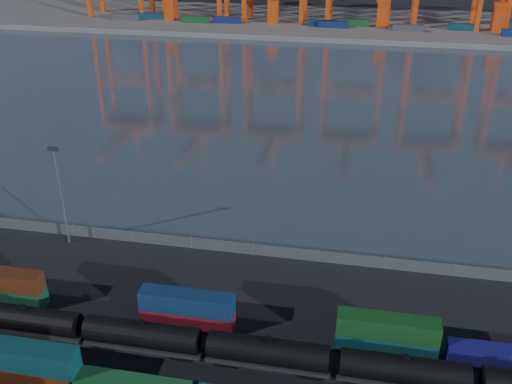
# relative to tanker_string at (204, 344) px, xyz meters

# --- Properties ---
(harbor_water) EXTENTS (700.00, 700.00, 0.00)m
(harbor_water) POSITION_rel_tanker_string_xyz_m (1.52, 100.23, -2.27)
(harbor_water) COLOR #323E49
(harbor_water) RESTS_ON ground
(far_quay) EXTENTS (700.00, 70.00, 2.00)m
(far_quay) POSITION_rel_tanker_string_xyz_m (1.52, 205.23, -1.28)
(far_quay) COLOR #514F4C
(far_quay) RESTS_ON ground
(container_row_north) EXTENTS (128.34, 2.48, 5.28)m
(container_row_north) POSITION_rel_tanker_string_xyz_m (1.70, 5.27, -0.24)
(container_row_north) COLOR navy
(container_row_north) RESTS_ON ground
(tanker_string) EXTENTS (92.31, 3.18, 4.55)m
(tanker_string) POSITION_rel_tanker_string_xyz_m (0.00, 0.00, 0.00)
(tanker_string) COLOR black
(tanker_string) RESTS_ON ground
(waterfront_fence) EXTENTS (160.12, 0.12, 2.20)m
(waterfront_fence) POSITION_rel_tanker_string_xyz_m (1.52, 23.23, -1.28)
(waterfront_fence) COLOR #595B5E
(waterfront_fence) RESTS_ON ground
(yard_light_mast) EXTENTS (1.60, 0.40, 16.60)m
(yard_light_mast) POSITION_rel_tanker_string_xyz_m (-28.48, 21.23, 7.01)
(yard_light_mast) COLOR slate
(yard_light_mast) RESTS_ON ground
(quay_containers) EXTENTS (172.58, 10.99, 2.60)m
(quay_containers) POSITION_rel_tanker_string_xyz_m (-9.47, 190.69, 1.02)
(quay_containers) COLOR navy
(quay_containers) RESTS_ON far_quay
(straddle_carriers) EXTENTS (140.00, 7.00, 11.10)m
(straddle_carriers) POSITION_rel_tanker_string_xyz_m (-0.98, 195.23, 5.54)
(straddle_carriers) COLOR #E54410
(straddle_carriers) RESTS_ON far_quay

